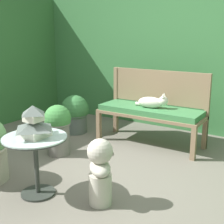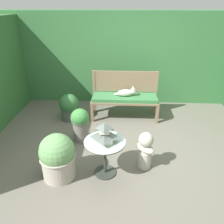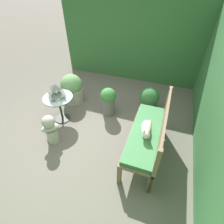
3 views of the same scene
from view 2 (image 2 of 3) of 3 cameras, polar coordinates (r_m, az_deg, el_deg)
name	(u,v)px [view 2 (image 2 of 3)]	position (r m, az deg, el deg)	size (l,w,h in m)	color
ground	(125,150)	(3.93, 3.29, -9.85)	(30.00, 30.00, 0.00)	#666056
foliage_hedge_back	(126,56)	(5.86, 3.59, 14.36)	(6.40, 0.92, 2.18)	#38703D
garden_bench	(125,99)	(4.79, 3.32, 3.39)	(1.45, 0.52, 0.52)	#7F664C
bench_backrest	(125,84)	(4.92, 3.41, 7.36)	(1.45, 0.06, 1.00)	#7F664C
cat	(127,92)	(4.73, 3.89, 5.13)	(0.48, 0.21, 0.21)	silver
patio_table	(105,148)	(3.19, -1.87, -9.51)	(0.60, 0.60, 0.58)	#2D332D
pagoda_birdhouse	(105,134)	(3.05, -1.94, -5.66)	(0.31, 0.31, 0.30)	silver
garden_bust	(145,149)	(3.42, 8.70, -9.62)	(0.35, 0.36, 0.62)	#B7B2A3
potted_plant_bench_right	(69,107)	(4.87, -11.13, 1.35)	(0.43, 0.43, 0.58)	#4C5651
potted_plant_patio_mid	(58,157)	(3.30, -14.01, -11.30)	(0.51, 0.51, 0.71)	#ADA393
potted_plant_bench_left	(80,124)	(4.04, -8.27, -3.00)	(0.34, 0.34, 0.64)	slate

